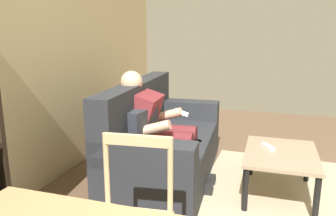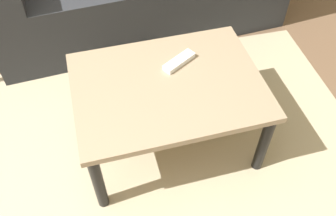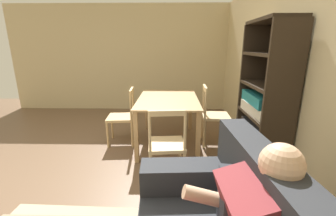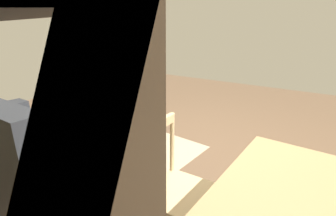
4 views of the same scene
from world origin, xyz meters
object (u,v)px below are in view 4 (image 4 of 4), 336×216
(couch, at_px, (19,154))
(coffee_table, at_px, (117,120))
(tv_remote, at_px, (106,116))
(dining_chair_facing_couch, at_px, (178,192))
(person_lounging, at_px, (23,135))

(couch, height_order, coffee_table, couch)
(coffee_table, height_order, tv_remote, tv_remote)
(tv_remote, bearing_deg, coffee_table, 113.44)
(tv_remote, distance_m, dining_chair_facing_couch, 1.74)
(person_lounging, xyz_separation_m, dining_chair_facing_couch, (-1.42, -0.34, -0.14))
(couch, height_order, dining_chair_facing_couch, couch)
(couch, distance_m, dining_chair_facing_couch, 1.62)
(person_lounging, xyz_separation_m, coffee_table, (0.09, -1.15, -0.22))
(couch, relative_size, person_lounging, 1.70)
(person_lounging, height_order, coffee_table, person_lounging)
(person_lounging, relative_size, dining_chair_facing_couch, 1.22)
(tv_remote, bearing_deg, couch, -29.04)
(dining_chair_facing_couch, bearing_deg, coffee_table, -28.06)
(person_lounging, bearing_deg, couch, 4.72)
(coffee_table, distance_m, dining_chair_facing_couch, 1.72)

